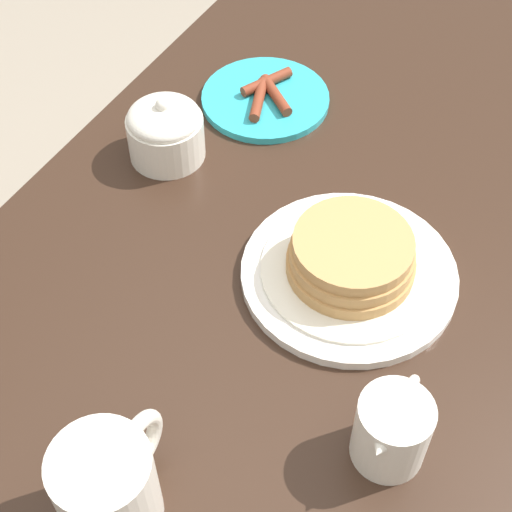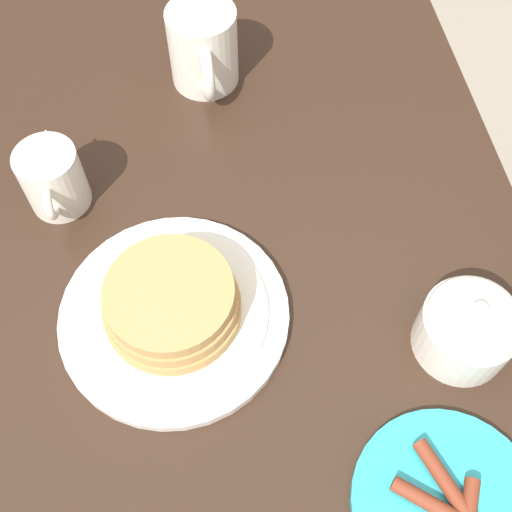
# 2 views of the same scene
# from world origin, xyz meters

# --- Properties ---
(dining_table) EXTENTS (1.51, 0.83, 0.77)m
(dining_table) POSITION_xyz_m (0.00, 0.00, 0.65)
(dining_table) COLOR #332116
(dining_table) RESTS_ON ground_plane
(pancake_plate) EXTENTS (0.24, 0.24, 0.06)m
(pancake_plate) POSITION_xyz_m (0.06, 0.01, 0.79)
(pancake_plate) COLOR white
(pancake_plate) RESTS_ON dining_table
(side_plate_bacon) EXTENTS (0.17, 0.17, 0.02)m
(side_plate_bacon) POSITION_xyz_m (0.28, 0.23, 0.78)
(side_plate_bacon) COLOR #2DADBC
(side_plate_bacon) RESTS_ON dining_table
(coffee_mug) EXTENTS (0.12, 0.09, 0.10)m
(coffee_mug) POSITION_xyz_m (-0.28, 0.08, 0.82)
(coffee_mug) COLOR silver
(coffee_mug) RESTS_ON dining_table
(creamer_pitcher) EXTENTS (0.10, 0.07, 0.09)m
(creamer_pitcher) POSITION_xyz_m (-0.11, -0.10, 0.81)
(creamer_pitcher) COLOR silver
(creamer_pitcher) RESTS_ON dining_table
(sugar_bowl) EXTENTS (0.09, 0.09, 0.09)m
(sugar_bowl) POSITION_xyz_m (0.13, 0.29, 0.81)
(sugar_bowl) COLOR silver
(sugar_bowl) RESTS_ON dining_table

